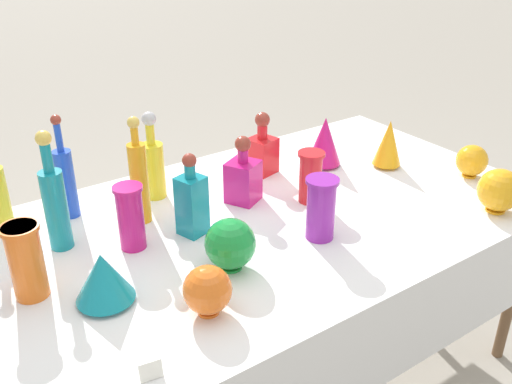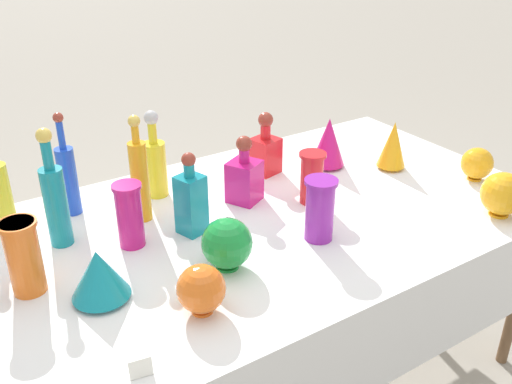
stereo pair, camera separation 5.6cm
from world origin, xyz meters
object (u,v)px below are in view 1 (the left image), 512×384
object	(u,v)px
fluted_vase_0	(388,143)
round_bowl_3	(230,244)
square_decanter_1	(243,177)
fluted_vase_2	(325,141)
fluted_vase_1	(103,277)
cardboard_box_behind_right	(59,261)
tall_bottle_1	(139,179)
cardboard_box_behind_left	(36,247)
slender_vase_1	(311,175)
square_decanter_0	(262,150)
round_bowl_2	(472,160)
tall_bottle_4	(55,203)
round_bowl_0	(499,190)
tall_bottle_0	(66,179)
square_decanter_2	(192,201)
slender_vase_2	(321,207)
round_bowl_1	(207,290)
tall_bottle_5	(153,165)
slender_vase_3	(25,259)
slender_vase_0	(130,215)

from	to	relation	value
fluted_vase_0	round_bowl_3	distance (m)	0.95
square_decanter_1	fluted_vase_2	xyz separation A→B (m)	(0.44, 0.07, 0.01)
fluted_vase_1	cardboard_box_behind_right	world-z (taller)	fluted_vase_1
fluted_vase_1	fluted_vase_2	size ratio (longest dim) A/B	0.77
tall_bottle_1	cardboard_box_behind_left	bearing A→B (deg)	97.97
square_decanter_1	slender_vase_1	xyz separation A→B (m)	(0.19, -0.14, 0.01)
square_decanter_0	round_bowl_2	xyz separation A→B (m)	(0.65, -0.50, -0.03)
tall_bottle_4	round_bowl_0	size ratio (longest dim) A/B	2.48
square_decanter_1	cardboard_box_behind_left	world-z (taller)	square_decanter_1
tall_bottle_0	round_bowl_2	xyz separation A→B (m)	(1.39, -0.59, -0.07)
tall_bottle_1	square_decanter_2	xyz separation A→B (m)	(0.10, -0.17, -0.04)
fluted_vase_2	round_bowl_0	size ratio (longest dim) A/B	1.32
fluted_vase_1	round_bowl_3	world-z (taller)	round_bowl_3
square_decanter_0	slender_vase_2	world-z (taller)	square_decanter_0
slender_vase_2	round_bowl_3	size ratio (longest dim) A/B	1.31
fluted_vase_2	cardboard_box_behind_left	bearing A→B (deg)	130.72
round_bowl_3	fluted_vase_1	bearing A→B (deg)	170.98
slender_vase_1	round_bowl_1	distance (m)	0.71
tall_bottle_5	slender_vase_3	distance (m)	0.64
tall_bottle_4	square_decanter_0	world-z (taller)	tall_bottle_4
tall_bottle_0	round_bowl_2	bearing A→B (deg)	-22.91
square_decanter_2	round_bowl_1	xyz separation A→B (m)	(-0.17, -0.38, -0.04)
slender_vase_1	fluted_vase_0	distance (m)	0.46
slender_vase_2	fluted_vase_0	distance (m)	0.64
tall_bottle_5	cardboard_box_behind_left	xyz separation A→B (m)	(-0.27, 0.97, -0.76)
tall_bottle_0	fluted_vase_1	world-z (taller)	tall_bottle_0
round_bowl_1	round_bowl_0	bearing A→B (deg)	-5.02
tall_bottle_0	slender_vase_3	size ratio (longest dim) A/B	1.67
tall_bottle_0	tall_bottle_4	world-z (taller)	tall_bottle_4
fluted_vase_1	round_bowl_2	bearing A→B (deg)	-2.51
tall_bottle_1	round_bowl_2	bearing A→B (deg)	-19.01
tall_bottle_5	round_bowl_2	xyz separation A→B (m)	(1.09, -0.55, -0.06)
square_decanter_2	slender_vase_3	size ratio (longest dim) A/B	1.28
round_bowl_2	cardboard_box_behind_right	distance (m)	1.94
tall_bottle_1	square_decanter_1	bearing A→B (deg)	-11.69
square_decanter_0	square_decanter_1	size ratio (longest dim) A/B	1.01
slender_vase_3	round_bowl_2	size ratio (longest dim) A/B	1.69
slender_vase_3	round_bowl_2	xyz separation A→B (m)	(1.63, -0.21, -0.05)
fluted_vase_2	round_bowl_2	world-z (taller)	fluted_vase_2
round_bowl_0	round_bowl_1	distance (m)	1.11
slender_vase_3	slender_vase_2	bearing A→B (deg)	-14.66
tall_bottle_0	fluted_vase_2	world-z (taller)	tall_bottle_0
square_decanter_1	slender_vase_0	distance (m)	0.46
tall_bottle_5	square_decanter_0	world-z (taller)	tall_bottle_5
tall_bottle_0	fluted_vase_1	xyz separation A→B (m)	(-0.08, -0.52, -0.06)
round_bowl_2	fluted_vase_0	bearing A→B (deg)	127.76
fluted_vase_0	round_bowl_3	size ratio (longest dim) A/B	1.24
tall_bottle_1	tall_bottle_0	bearing A→B (deg)	137.34
cardboard_box_behind_left	cardboard_box_behind_right	size ratio (longest dim) A/B	1.08
square_decanter_2	slender_vase_2	bearing A→B (deg)	-38.66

